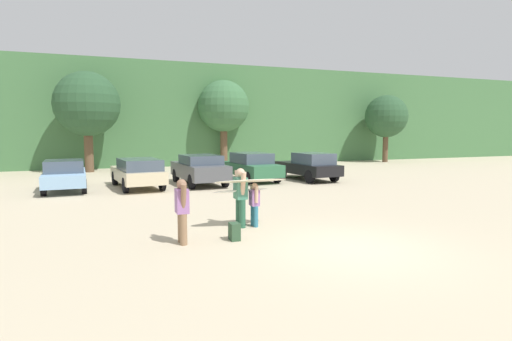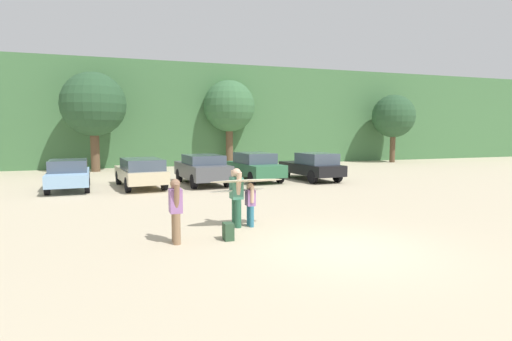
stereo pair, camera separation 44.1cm
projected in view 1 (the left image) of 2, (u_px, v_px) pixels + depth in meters
name	position (u px, v px, depth m)	size (l,w,h in m)	color
ground_plane	(353.00, 248.00, 9.91)	(120.00, 120.00, 0.00)	#C1B293
hillside_ridge	(164.00, 117.00, 37.47)	(108.00, 12.00, 8.11)	#427042
tree_ridge_back	(87.00, 104.00, 27.48)	(4.31, 4.31, 6.73)	brown
tree_far_right	(224.00, 107.00, 32.49)	(4.05, 4.05, 6.74)	brown
tree_far_left	(386.00, 117.00, 36.26)	(3.70, 3.70, 5.89)	brown
parked_car_sky_blue	(65.00, 175.00, 19.30)	(1.99, 4.37, 1.44)	#84ADD1
parked_car_champagne	(138.00, 172.00, 20.13)	(2.37, 4.90, 1.46)	beige
parked_car_dark_gray	(200.00, 169.00, 21.45)	(2.24, 4.76, 1.56)	#4C4F54
parked_car_forest_green	(252.00, 166.00, 23.03)	(2.26, 4.48, 1.57)	#2D6642
parked_car_black	(309.00, 166.00, 23.39)	(2.18, 4.60, 1.56)	black
person_adult	(241.00, 194.00, 12.06)	(0.32, 0.78, 1.73)	#26593F
person_child	(254.00, 202.00, 12.14)	(0.24, 0.51, 1.29)	teal
person_companion	(182.00, 207.00, 10.25)	(0.30, 0.69, 1.63)	#8C6B4C
surfboard_white	(241.00, 191.00, 12.18)	(1.79, 0.64, 0.16)	white
surfboard_cream	(251.00, 181.00, 11.91)	(2.20, 0.66, 0.19)	beige
backpack_dropped	(234.00, 232.00, 10.64)	(0.24, 0.34, 0.45)	#2D4C33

